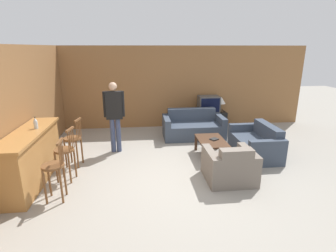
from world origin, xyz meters
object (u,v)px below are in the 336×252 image
object	(u,v)px
bottle	(36,123)
person_by_window	(114,113)
armchair_near	(230,167)
book_on_table	(214,139)
bar_chair_near	(54,170)
loveseat_right	(256,144)
coffee_table	(212,142)
bar_chair_mid	(65,154)
bar_chair_far	(73,142)
tv_unit	(208,120)
couch_far	(193,127)
table_lamp	(221,101)
tv	(209,104)

from	to	relation	value
bottle	person_by_window	size ratio (longest dim) A/B	0.13
armchair_near	book_on_table	size ratio (longest dim) A/B	4.03
person_by_window	bar_chair_near	bearing A→B (deg)	-111.78
loveseat_right	coffee_table	xyz separation A→B (m)	(-1.11, 0.02, 0.08)
bar_chair_mid	bottle	xyz separation A→B (m)	(-0.53, 0.17, 0.58)
bar_chair_mid	bar_chair_far	distance (m)	0.68
bar_chair_mid	tv_unit	bearing A→B (deg)	40.84
couch_far	table_lamp	bearing A→B (deg)	38.37
tv	person_by_window	size ratio (longest dim) A/B	0.38
bottle	bar_chair_mid	bearing A→B (deg)	-18.06
bar_chair_near	bar_chair_far	world-z (taller)	same
coffee_table	bar_chair_mid	bearing A→B (deg)	-165.40
bar_chair_near	bar_chair_mid	world-z (taller)	same
bottle	armchair_near	bearing A→B (deg)	-8.36
bar_chair_far	tv	world-z (taller)	bar_chair_far
tv	bar_chair_near	bearing A→B (deg)	-133.45
tv	coffee_table	bearing A→B (deg)	-102.73
couch_far	person_by_window	bearing A→B (deg)	-157.16
bar_chair_far	tv_unit	bearing A→B (deg)	34.22
bar_chair_mid	book_on_table	size ratio (longest dim) A/B	4.70
coffee_table	table_lamp	world-z (taller)	table_lamp
bar_chair_mid	table_lamp	bearing A→B (deg)	37.85
coffee_table	bottle	distance (m)	3.82
couch_far	armchair_near	world-z (taller)	couch_far
person_by_window	bar_chair_far	bearing A→B (deg)	-139.13
book_on_table	person_by_window	xyz separation A→B (m)	(-2.37, 0.58, 0.57)
book_on_table	coffee_table	bearing A→B (deg)	-168.50
coffee_table	tv_unit	size ratio (longest dim) A/B	0.88
tv	loveseat_right	bearing A→B (deg)	-76.32
bar_chair_near	bottle	distance (m)	1.18
bar_chair_far	book_on_table	distance (m)	3.22
coffee_table	bottle	bearing A→B (deg)	-170.04
bar_chair_mid	couch_far	bearing A→B (deg)	37.65
bar_chair_mid	tv	size ratio (longest dim) A/B	1.63
bottle	person_by_window	bearing A→B (deg)	41.90
loveseat_right	coffee_table	size ratio (longest dim) A/B	1.45
armchair_near	person_by_window	size ratio (longest dim) A/B	0.53
bar_chair_far	person_by_window	bearing A→B (deg)	40.87
bar_chair_far	table_lamp	world-z (taller)	bar_chair_far
coffee_table	armchair_near	bearing A→B (deg)	-87.97
bar_chair_far	loveseat_right	xyz separation A→B (m)	(4.26, 0.12, -0.28)
bar_chair_far	book_on_table	bearing A→B (deg)	2.76
bar_chair_far	armchair_near	size ratio (longest dim) A/B	1.17
bar_chair_near	bar_chair_mid	size ratio (longest dim) A/B	1.00
bar_chair_far	table_lamp	size ratio (longest dim) A/B	2.23
person_by_window	couch_far	bearing A→B (deg)	22.84
couch_far	tv	bearing A→B (deg)	51.93
armchair_near	book_on_table	distance (m)	1.22
tv_unit	tv	distance (m)	0.53
bar_chair_far	person_by_window	distance (m)	1.21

